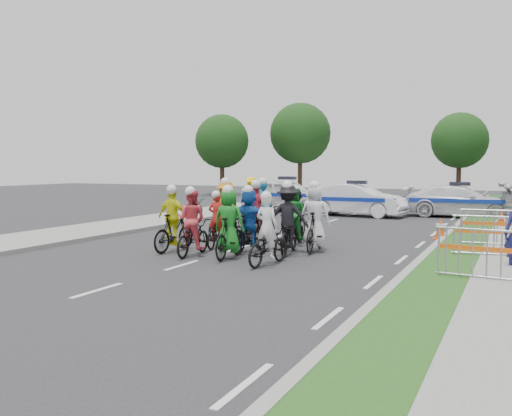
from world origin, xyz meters
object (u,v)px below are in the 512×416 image
at_px(rider_10, 226,215).
at_px(tree_0, 222,141).
at_px(rider_3, 174,226).
at_px(parked_bike, 197,207).
at_px(rider_2, 192,230).
at_px(police_car_1, 357,200).
at_px(rider_6, 218,229).
at_px(barrier_1, 494,238).
at_px(police_car_2, 460,201).
at_px(barrier_2, 497,229).
at_px(rider_1, 229,230).
at_px(rider_11, 296,217).
at_px(rider_12, 264,218).
at_px(rider_0, 268,241).
at_px(cone_1, 501,220).
at_px(tree_3, 300,133).
at_px(rider_7, 315,224).
at_px(tree_4, 460,141).
at_px(rider_4, 288,226).
at_px(barrier_0, 487,257).
at_px(police_car_0, 287,196).
at_px(rider_5, 249,224).
at_px(rider_9, 257,219).
at_px(marshal_hiviz, 251,195).
at_px(cone_0, 440,229).

height_order(rider_10, tree_0, tree_0).
height_order(rider_3, parked_bike, rider_3).
xyz_separation_m(rider_2, police_car_1, (0.91, 13.15, 0.07)).
relative_size(rider_6, barrier_1, 0.84).
distance_m(rider_2, parked_bike, 11.89).
xyz_separation_m(police_car_2, tree_0, (-18.76, 11.98, 3.46)).
bearing_deg(barrier_2, rider_1, -142.20).
bearing_deg(rider_11, police_car_2, -110.06).
relative_size(rider_1, rider_12, 0.96).
relative_size(rider_0, police_car_2, 0.36).
bearing_deg(rider_1, cone_1, -125.81).
height_order(rider_11, tree_3, tree_3).
relative_size(rider_7, tree_0, 0.31).
distance_m(barrier_1, tree_4, 30.45).
relative_size(rider_6, police_car_1, 0.37).
bearing_deg(tree_0, police_car_2, -32.56).
xyz_separation_m(rider_4, rider_11, (-0.82, 2.71, -0.03)).
relative_size(barrier_2, cone_1, 2.86).
bearing_deg(rider_0, police_car_1, -77.31).
height_order(barrier_0, tree_4, tree_4).
bearing_deg(police_car_0, rider_12, -157.94).
bearing_deg(rider_5, rider_9, -61.92).
bearing_deg(tree_0, barrier_1, -49.23).
relative_size(rider_5, marshal_hiviz, 1.03).
bearing_deg(barrier_1, barrier_0, -90.00).
xyz_separation_m(rider_9, rider_11, (0.88, 1.06, -0.01)).
bearing_deg(rider_4, marshal_hiviz, -70.71).
height_order(rider_3, barrier_1, rider_3).
height_order(tree_3, tree_4, tree_3).
distance_m(rider_5, cone_1, 10.92).
bearing_deg(rider_4, police_car_1, -94.30).
bearing_deg(parked_bike, barrier_2, -73.65).
xyz_separation_m(rider_10, barrier_1, (8.01, -0.74, -0.20)).
xyz_separation_m(rider_0, rider_3, (-3.19, 0.83, 0.12)).
xyz_separation_m(rider_5, rider_9, (-0.62, 1.82, -0.03)).
distance_m(rider_0, rider_1, 1.34).
xyz_separation_m(tree_0, tree_4, (17.00, 6.00, 0.00)).
bearing_deg(police_car_0, cone_0, -128.48).
xyz_separation_m(rider_4, police_car_1, (-1.28, 11.83, -0.02)).
height_order(tree_0, tree_3, tree_3).
bearing_deg(tree_3, police_car_2, -49.27).
distance_m(rider_12, police_car_0, 10.37).
bearing_deg(barrier_1, police_car_0, 131.55).
relative_size(rider_3, barrier_2, 0.93).
bearing_deg(barrier_2, police_car_2, 101.08).
xyz_separation_m(barrier_0, cone_1, (-0.05, 10.86, -0.22)).
bearing_deg(police_car_2, tree_3, 39.40).
height_order(rider_4, cone_0, rider_4).
bearing_deg(parked_bike, barrier_0, -90.46).
distance_m(cone_0, parked_bike, 12.19).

